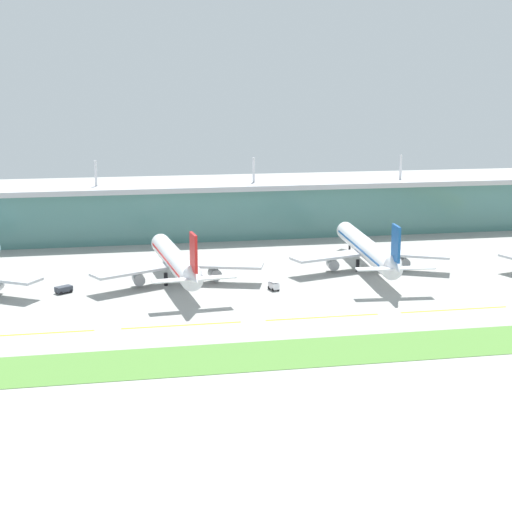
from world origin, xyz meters
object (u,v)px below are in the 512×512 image
Objects in this scene: baggage_cart at (274,285)px; pushback_tug at (64,289)px; airliner_near_middle at (176,261)px; airliner_far_middle at (367,249)px.

baggage_cart reaches higher than pushback_tug.
baggage_cart is (25.40, -12.21, -5.18)m from airliner_near_middle.
airliner_near_middle is 11.99× the size of pushback_tug.
pushback_tug is at bearing -171.60° from airliner_near_middle.
baggage_cart is at bearing -7.79° from pushback_tug.
airliner_far_middle is (57.97, 5.45, 0.01)m from airliner_near_middle.
airliner_far_middle is 89.37m from pushback_tug.
airliner_near_middle is at bearing 154.33° from baggage_cart.
airliner_far_middle is 37.40m from baggage_cart.
baggage_cart is (-32.56, -17.66, -5.19)m from airliner_far_middle.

